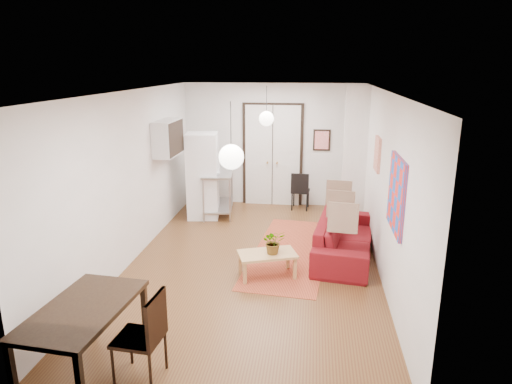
# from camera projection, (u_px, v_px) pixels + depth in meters

# --- Properties ---
(floor) EXTENTS (7.00, 7.00, 0.00)m
(floor) POSITION_uv_depth(u_px,v_px,m) (254.00, 262.00, 7.91)
(floor) COLOR brown
(floor) RESTS_ON ground
(ceiling) EXTENTS (4.20, 7.00, 0.02)m
(ceiling) POSITION_uv_depth(u_px,v_px,m) (253.00, 91.00, 7.13)
(ceiling) COLOR white
(ceiling) RESTS_ON wall_back
(wall_back) EXTENTS (4.20, 0.02, 2.90)m
(wall_back) POSITION_uv_depth(u_px,v_px,m) (273.00, 145.00, 10.86)
(wall_back) COLOR silver
(wall_back) RESTS_ON floor
(wall_front) EXTENTS (4.20, 0.02, 2.90)m
(wall_front) POSITION_uv_depth(u_px,v_px,m) (203.00, 274.00, 4.18)
(wall_front) COLOR silver
(wall_front) RESTS_ON floor
(wall_left) EXTENTS (0.02, 7.00, 2.90)m
(wall_left) POSITION_uv_depth(u_px,v_px,m) (132.00, 177.00, 7.78)
(wall_left) COLOR silver
(wall_left) RESTS_ON floor
(wall_right) EXTENTS (0.02, 7.00, 2.90)m
(wall_right) POSITION_uv_depth(u_px,v_px,m) (384.00, 185.00, 7.27)
(wall_right) COLOR silver
(wall_right) RESTS_ON floor
(double_doors) EXTENTS (1.44, 0.06, 2.50)m
(double_doors) POSITION_uv_depth(u_px,v_px,m) (273.00, 156.00, 10.89)
(double_doors) COLOR white
(double_doors) RESTS_ON wall_back
(stub_partition) EXTENTS (0.50, 0.10, 2.90)m
(stub_partition) POSITION_uv_depth(u_px,v_px,m) (355.00, 155.00, 9.73)
(stub_partition) COLOR silver
(stub_partition) RESTS_ON floor
(wall_cabinet) EXTENTS (0.35, 1.00, 0.70)m
(wall_cabinet) POSITION_uv_depth(u_px,v_px,m) (168.00, 138.00, 9.07)
(wall_cabinet) COLOR silver
(wall_cabinet) RESTS_ON wall_left
(painting_popart) EXTENTS (0.05, 1.00, 1.00)m
(painting_popart) POSITION_uv_depth(u_px,v_px,m) (397.00, 194.00, 6.02)
(painting_popart) COLOR red
(painting_popart) RESTS_ON wall_right
(painting_abstract) EXTENTS (0.05, 0.50, 0.60)m
(painting_abstract) POSITION_uv_depth(u_px,v_px,m) (377.00, 154.00, 7.94)
(painting_abstract) COLOR beige
(painting_abstract) RESTS_ON wall_right
(poster_back) EXTENTS (0.40, 0.03, 0.50)m
(poster_back) POSITION_uv_depth(u_px,v_px,m) (322.00, 140.00, 10.66)
(poster_back) COLOR red
(poster_back) RESTS_ON wall_back
(print_left) EXTENTS (0.03, 0.44, 0.54)m
(print_left) POSITION_uv_depth(u_px,v_px,m) (168.00, 132.00, 9.55)
(print_left) COLOR olive
(print_left) RESTS_ON wall_left
(pendant_back) EXTENTS (0.30, 0.30, 0.80)m
(pendant_back) POSITION_uv_depth(u_px,v_px,m) (266.00, 119.00, 9.22)
(pendant_back) COLOR white
(pendant_back) RESTS_ON ceiling
(pendant_front) EXTENTS (0.30, 0.30, 0.80)m
(pendant_front) POSITION_uv_depth(u_px,v_px,m) (231.00, 157.00, 5.39)
(pendant_front) COLOR white
(pendant_front) RESTS_ON ceiling
(kilim_rug) EXTENTS (1.61, 3.51, 0.01)m
(kilim_rug) POSITION_uv_depth(u_px,v_px,m) (290.00, 251.00, 8.35)
(kilim_rug) COLOR #B34F2C
(kilim_rug) RESTS_ON floor
(sofa) EXTENTS (2.46, 1.24, 0.69)m
(sofa) POSITION_uv_depth(u_px,v_px,m) (345.00, 237.00, 8.11)
(sofa) COLOR maroon
(sofa) RESTS_ON floor
(coffee_table) EXTENTS (1.03, 0.78, 0.40)m
(coffee_table) POSITION_uv_depth(u_px,v_px,m) (267.00, 256.00, 7.29)
(coffee_table) COLOR tan
(coffee_table) RESTS_ON floor
(potted_plant) EXTENTS (0.41, 0.44, 0.39)m
(potted_plant) POSITION_uv_depth(u_px,v_px,m) (274.00, 242.00, 7.21)
(potted_plant) COLOR #356F32
(potted_plant) RESTS_ON coffee_table
(kitchen_counter) EXTENTS (0.82, 1.37, 0.99)m
(kitchen_counter) POSITION_uv_depth(u_px,v_px,m) (218.00, 186.00, 10.32)
(kitchen_counter) COLOR #AAACAF
(kitchen_counter) RESTS_ON floor
(bowl) EXTENTS (0.28, 0.28, 0.06)m
(bowl) POSITION_uv_depth(u_px,v_px,m) (215.00, 173.00, 9.94)
(bowl) COLOR silver
(bowl) RESTS_ON kitchen_counter
(soap_bottle) EXTENTS (0.11, 0.11, 0.21)m
(soap_bottle) POSITION_uv_depth(u_px,v_px,m) (218.00, 164.00, 10.45)
(soap_bottle) COLOR teal
(soap_bottle) RESTS_ON kitchen_counter
(fridge) EXTENTS (0.75, 0.75, 1.89)m
(fridge) POSITION_uv_depth(u_px,v_px,m) (203.00, 176.00, 10.03)
(fridge) COLOR white
(fridge) RESTS_ON floor
(dining_table) EXTENTS (0.96, 1.54, 0.81)m
(dining_table) POSITION_uv_depth(u_px,v_px,m) (83.00, 314.00, 4.88)
(dining_table) COLOR black
(dining_table) RESTS_ON floor
(dining_chair_near) EXTENTS (0.52, 0.70, 1.01)m
(dining_chair_near) POSITION_uv_depth(u_px,v_px,m) (141.00, 325.00, 4.94)
(dining_chair_near) COLOR #3C2113
(dining_chair_near) RESTS_ON floor
(dining_chair_far) EXTENTS (0.52, 0.70, 1.01)m
(dining_chair_far) POSITION_uv_depth(u_px,v_px,m) (141.00, 325.00, 4.94)
(dining_chair_far) COLOR #3C2113
(dining_chair_far) RESTS_ON floor
(black_side_chair) EXTENTS (0.44, 0.44, 0.90)m
(black_side_chair) POSITION_uv_depth(u_px,v_px,m) (301.00, 187.00, 10.78)
(black_side_chair) COLOR black
(black_side_chair) RESTS_ON floor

